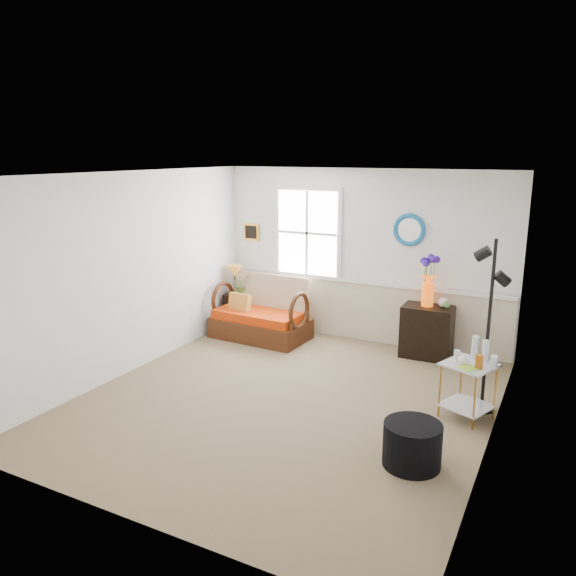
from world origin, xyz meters
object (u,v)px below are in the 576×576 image
at_px(lamp_stand, 236,310).
at_px(floor_lamp, 488,327).
at_px(loveseat, 260,308).
at_px(cabinet, 427,332).
at_px(side_table, 467,391).
at_px(ottoman, 412,445).

xyz_separation_m(lamp_stand, floor_lamp, (4.12, -1.33, 0.69)).
height_order(loveseat, cabinet, loveseat).
relative_size(loveseat, side_table, 2.33).
height_order(side_table, floor_lamp, floor_lamp).
bearing_deg(floor_lamp, ottoman, -98.77).
bearing_deg(cabinet, lamp_stand, 179.36).
height_order(side_table, ottoman, side_table).
xyz_separation_m(lamp_stand, ottoman, (3.73, -2.85, -0.08)).
bearing_deg(lamp_stand, floor_lamp, -17.91).
xyz_separation_m(loveseat, cabinet, (2.50, 0.36, -0.11)).
relative_size(lamp_stand, side_table, 0.91).
bearing_deg(lamp_stand, cabinet, 0.91).
bearing_deg(ottoman, side_table, 77.43).
bearing_deg(cabinet, loveseat, -173.45).
bearing_deg(ottoman, loveseat, 140.47).
xyz_separation_m(loveseat, floor_lamp, (3.47, -1.03, 0.50)).
bearing_deg(lamp_stand, side_table, -22.12).
bearing_deg(loveseat, floor_lamp, -13.64).
relative_size(loveseat, ottoman, 2.70).
distance_m(floor_lamp, ottoman, 1.74).
relative_size(lamp_stand, floor_lamp, 0.29).
relative_size(side_table, ottoman, 1.16).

